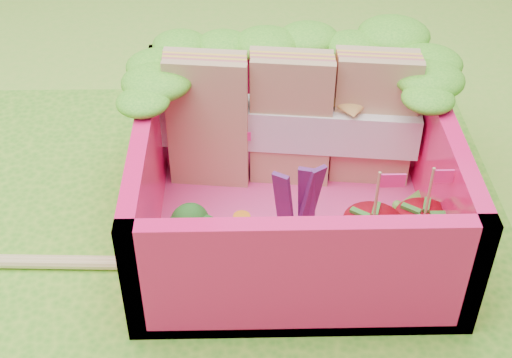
{
  "coord_description": "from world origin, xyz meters",
  "views": [
    {
      "loc": [
        0.11,
        -2.23,
        2.18
      ],
      "look_at": [
        0.16,
        0.14,
        0.28
      ],
      "focal_mm": 50.0,
      "sensor_mm": 36.0,
      "label": 1
    }
  ],
  "objects": [
    {
      "name": "broccoli",
      "position": [
        -0.13,
        -0.19,
        0.27
      ],
      "size": [
        0.33,
        0.33,
        0.26
      ],
      "color": "#619045",
      "rests_on": "bento_floor"
    },
    {
      "name": "snap_peas",
      "position": [
        0.7,
        -0.06,
        0.11
      ],
      "size": [
        0.63,
        0.59,
        0.05
      ],
      "color": "#5EB238",
      "rests_on": "bento_floor"
    },
    {
      "name": "placemat",
      "position": [
        0.0,
        0.0,
        0.01
      ],
      "size": [
        2.6,
        2.6,
        0.03
      ],
      "primitive_type": "cube",
      "color": "#4EA826",
      "rests_on": "ground"
    },
    {
      "name": "purple_wedges",
      "position": [
        0.34,
        0.0,
        0.27
      ],
      "size": [
        0.18,
        0.09,
        0.38
      ],
      "color": "#42164F",
      "rests_on": "bento_floor"
    },
    {
      "name": "carrot_sticks",
      "position": [
        0.03,
        -0.17,
        0.2
      ],
      "size": [
        0.19,
        0.14,
        0.26
      ],
      "color": "orange",
      "rests_on": "bento_floor"
    },
    {
      "name": "ground",
      "position": [
        0.0,
        0.0,
        0.0
      ],
      "size": [
        14.0,
        14.0,
        0.0
      ],
      "primitive_type": "plane",
      "color": "#7ECB39",
      "rests_on": "ground"
    },
    {
      "name": "strawberry_left",
      "position": [
        0.61,
        -0.18,
        0.21
      ],
      "size": [
        0.24,
        0.24,
        0.48
      ],
      "color": "red",
      "rests_on": "bento_floor"
    },
    {
      "name": "lettuce_ruffle",
      "position": [
        0.32,
        0.58,
        0.64
      ],
      "size": [
        1.43,
        0.77,
        0.11
      ],
      "color": "#27981B",
      "rests_on": "bento_box"
    },
    {
      "name": "sandwich_stack",
      "position": [
        0.32,
        0.42,
        0.39
      ],
      "size": [
        1.16,
        0.3,
        0.64
      ],
      "color": "tan",
      "rests_on": "bento_floor"
    },
    {
      "name": "bento_box",
      "position": [
        0.32,
        0.14,
        0.31
      ],
      "size": [
        1.3,
        1.3,
        0.55
      ],
      "color": "#FF1563",
      "rests_on": "placemat"
    },
    {
      "name": "strawberry_right",
      "position": [
        0.82,
        -0.15,
        0.2
      ],
      "size": [
        0.23,
        0.23,
        0.47
      ],
      "color": "red",
      "rests_on": "bento_floor"
    },
    {
      "name": "bento_floor",
      "position": [
        0.32,
        0.14,
        0.06
      ],
      "size": [
        1.3,
        1.3,
        0.05
      ],
      "primitive_type": "cube",
      "color": "#EA3B8A",
      "rests_on": "placemat"
    }
  ]
}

